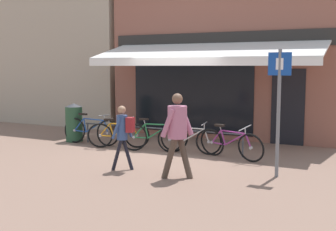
{
  "coord_description": "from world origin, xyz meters",
  "views": [
    {
      "loc": [
        4.7,
        -9.36,
        2.16
      ],
      "look_at": [
        0.53,
        -0.83,
        1.05
      ],
      "focal_mm": 45.0,
      "sensor_mm": 36.0,
      "label": 1
    }
  ],
  "objects_px": {
    "parking_sign": "(279,100)",
    "bicycle_purple": "(230,144)",
    "litter_bin": "(74,122)",
    "bicycle_orange": "(118,135)",
    "bicycle_silver": "(189,139)",
    "pedestrian_child": "(123,129)",
    "pedestrian_adult": "(177,127)",
    "bicycle_blue": "(91,131)",
    "bicycle_green": "(154,136)"
  },
  "relations": [
    {
      "from": "bicycle_blue",
      "to": "bicycle_green",
      "type": "relative_size",
      "value": 1.09
    },
    {
      "from": "bicycle_purple",
      "to": "bicycle_orange",
      "type": "bearing_deg",
      "value": -164.3
    },
    {
      "from": "bicycle_blue",
      "to": "bicycle_silver",
      "type": "distance_m",
      "value": 2.94
    },
    {
      "from": "pedestrian_adult",
      "to": "bicycle_blue",
      "type": "bearing_deg",
      "value": -28.42
    },
    {
      "from": "bicycle_purple",
      "to": "pedestrian_adult",
      "type": "distance_m",
      "value": 2.22
    },
    {
      "from": "pedestrian_adult",
      "to": "parking_sign",
      "type": "bearing_deg",
      "value": -148.71
    },
    {
      "from": "litter_bin",
      "to": "bicycle_blue",
      "type": "bearing_deg",
      "value": -14.08
    },
    {
      "from": "bicycle_silver",
      "to": "pedestrian_child",
      "type": "bearing_deg",
      "value": -111.84
    },
    {
      "from": "bicycle_silver",
      "to": "litter_bin",
      "type": "xyz_separation_m",
      "value": [
        -3.66,
        0.14,
        0.2
      ]
    },
    {
      "from": "bicycle_silver",
      "to": "bicycle_purple",
      "type": "distance_m",
      "value": 1.13
    },
    {
      "from": "litter_bin",
      "to": "parking_sign",
      "type": "height_order",
      "value": "parking_sign"
    },
    {
      "from": "bicycle_orange",
      "to": "parking_sign",
      "type": "distance_m",
      "value": 4.68
    },
    {
      "from": "pedestrian_child",
      "to": "parking_sign",
      "type": "bearing_deg",
      "value": -175.18
    },
    {
      "from": "bicycle_green",
      "to": "parking_sign",
      "type": "relative_size",
      "value": 0.67
    },
    {
      "from": "bicycle_silver",
      "to": "bicycle_purple",
      "type": "height_order",
      "value": "bicycle_purple"
    },
    {
      "from": "pedestrian_adult",
      "to": "litter_bin",
      "type": "distance_m",
      "value": 4.99
    },
    {
      "from": "bicycle_orange",
      "to": "bicycle_purple",
      "type": "bearing_deg",
      "value": -24.58
    },
    {
      "from": "bicycle_blue",
      "to": "bicycle_purple",
      "type": "bearing_deg",
      "value": -1.44
    },
    {
      "from": "pedestrian_adult",
      "to": "litter_bin",
      "type": "xyz_separation_m",
      "value": [
        -4.38,
        2.36,
        -0.45
      ]
    },
    {
      "from": "litter_bin",
      "to": "parking_sign",
      "type": "relative_size",
      "value": 0.44
    },
    {
      "from": "bicycle_green",
      "to": "parking_sign",
      "type": "height_order",
      "value": "parking_sign"
    },
    {
      "from": "bicycle_orange",
      "to": "pedestrian_child",
      "type": "relative_size",
      "value": 1.14
    },
    {
      "from": "bicycle_blue",
      "to": "parking_sign",
      "type": "distance_m",
      "value": 5.63
    },
    {
      "from": "bicycle_green",
      "to": "pedestrian_child",
      "type": "distance_m",
      "value": 2.13
    },
    {
      "from": "bicycle_purple",
      "to": "pedestrian_adult",
      "type": "bearing_deg",
      "value": -85.69
    },
    {
      "from": "litter_bin",
      "to": "bicycle_green",
      "type": "bearing_deg",
      "value": -4.83
    },
    {
      "from": "bicycle_orange",
      "to": "parking_sign",
      "type": "relative_size",
      "value": 0.63
    },
    {
      "from": "bicycle_green",
      "to": "litter_bin",
      "type": "distance_m",
      "value": 2.75
    },
    {
      "from": "bicycle_blue",
      "to": "litter_bin",
      "type": "distance_m",
      "value": 0.76
    },
    {
      "from": "bicycle_blue",
      "to": "bicycle_purple",
      "type": "distance_m",
      "value": 4.06
    },
    {
      "from": "bicycle_purple",
      "to": "bicycle_blue",
      "type": "bearing_deg",
      "value": -165.96
    },
    {
      "from": "pedestrian_adult",
      "to": "pedestrian_child",
      "type": "height_order",
      "value": "pedestrian_adult"
    },
    {
      "from": "bicycle_purple",
      "to": "pedestrian_child",
      "type": "relative_size",
      "value": 1.26
    },
    {
      "from": "bicycle_blue",
      "to": "bicycle_orange",
      "type": "xyz_separation_m",
      "value": [
        0.98,
        -0.11,
        -0.02
      ]
    },
    {
      "from": "pedestrian_child",
      "to": "pedestrian_adult",
      "type": "bearing_deg",
      "value": 164.72
    },
    {
      "from": "bicycle_green",
      "to": "pedestrian_adult",
      "type": "bearing_deg",
      "value": -72.4
    },
    {
      "from": "bicycle_silver",
      "to": "bicycle_orange",
      "type": "bearing_deg",
      "value": 177.43
    },
    {
      "from": "bicycle_blue",
      "to": "litter_bin",
      "type": "bearing_deg",
      "value": 165.83
    },
    {
      "from": "bicycle_purple",
      "to": "pedestrian_child",
      "type": "xyz_separation_m",
      "value": [
        -1.68,
        -1.99,
        0.5
      ]
    },
    {
      "from": "pedestrian_child",
      "to": "parking_sign",
      "type": "xyz_separation_m",
      "value": [
        2.99,
        0.85,
        0.65
      ]
    },
    {
      "from": "bicycle_green",
      "to": "parking_sign",
      "type": "distance_m",
      "value": 3.74
    },
    {
      "from": "bicycle_blue",
      "to": "bicycle_green",
      "type": "bearing_deg",
      "value": -1.52
    },
    {
      "from": "parking_sign",
      "to": "bicycle_purple",
      "type": "bearing_deg",
      "value": 138.94
    },
    {
      "from": "bicycle_orange",
      "to": "bicycle_purple",
      "type": "xyz_separation_m",
      "value": [
        3.09,
        0.02,
        0.0
      ]
    },
    {
      "from": "litter_bin",
      "to": "parking_sign",
      "type": "distance_m",
      "value": 6.33
    },
    {
      "from": "bicycle_green",
      "to": "pedestrian_adult",
      "type": "relative_size",
      "value": 1.01
    },
    {
      "from": "bicycle_orange",
      "to": "bicycle_purple",
      "type": "relative_size",
      "value": 0.91
    },
    {
      "from": "parking_sign",
      "to": "pedestrian_child",
      "type": "bearing_deg",
      "value": -164.06
    },
    {
      "from": "bicycle_silver",
      "to": "bicycle_green",
      "type": "bearing_deg",
      "value": 178.64
    },
    {
      "from": "pedestrian_adult",
      "to": "pedestrian_child",
      "type": "distance_m",
      "value": 1.28
    }
  ]
}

